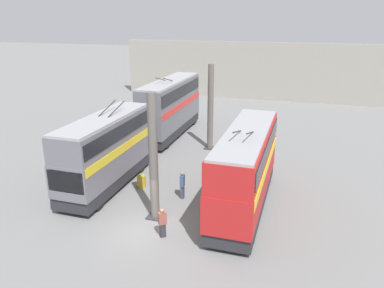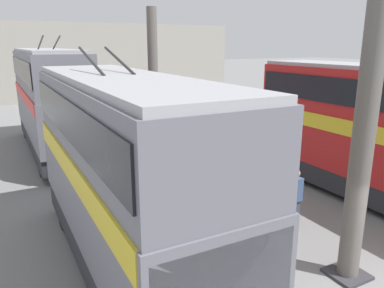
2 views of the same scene
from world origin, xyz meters
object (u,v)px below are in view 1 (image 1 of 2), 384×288
bus_right_mid (106,148)px  person_aisle_foreground (163,222)px  bus_right_far (170,104)px  person_aisle_midway (182,184)px  oil_drum (142,181)px  bus_left_near (246,165)px

bus_right_mid → person_aisle_foreground: bearing=-128.7°
bus_right_far → person_aisle_midway: 13.64m
bus_right_mid → person_aisle_midway: bus_right_mid is taller
person_aisle_foreground → person_aisle_midway: 4.49m
oil_drum → person_aisle_foreground: bearing=-145.3°
bus_right_mid → person_aisle_midway: bearing=-91.9°
person_aisle_foreground → person_aisle_midway: size_ratio=0.91×
bus_right_far → oil_drum: bus_right_far is taller
person_aisle_foreground → person_aisle_midway: bearing=-33.6°
bus_left_near → bus_right_mid: bus_right_mid is taller
person_aisle_midway → person_aisle_foreground: bearing=-88.9°
bus_left_near → person_aisle_midway: size_ratio=5.71×
person_aisle_foreground → oil_drum: (5.16, 3.57, -0.45)m
bus_left_near → bus_right_mid: size_ratio=1.15×
bus_right_mid → bus_right_far: (12.18, 0.00, 0.25)m
bus_right_mid → person_aisle_midway: (-0.18, -5.38, -1.80)m
bus_right_mid → person_aisle_foreground: bus_right_mid is taller
bus_right_mid → bus_right_far: bearing=0.0°
bus_right_far → oil_drum: bearing=-169.2°
bus_right_mid → oil_drum: size_ratio=10.82×
bus_right_far → oil_drum: (-11.68, -2.23, -2.61)m
bus_left_near → bus_right_far: (12.34, 9.29, 0.28)m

